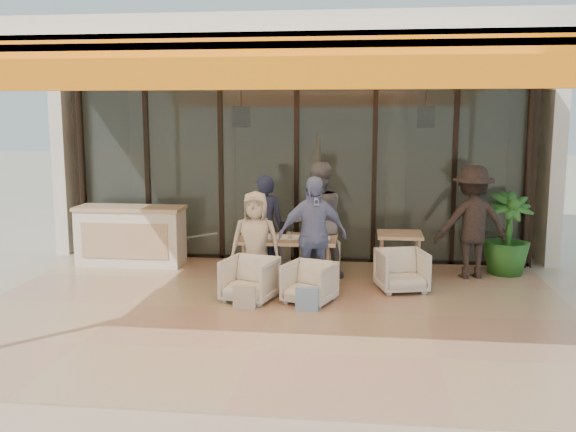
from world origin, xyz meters
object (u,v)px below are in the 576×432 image
object	(u,v)px
chair_far_right	(319,253)
diner_grey	(317,221)
dining_table	(287,241)
side_table	(400,240)
diner_navy	(265,226)
chair_near_right	(310,281)
diner_periwinkle	(313,236)
diner_cream	(255,242)
standing_woman	(472,223)
potted_palm	(507,234)
chair_far_left	(270,252)
side_chair	(402,269)
chair_near_left	(250,278)
host_counter	(131,236)

from	to	relation	value
chair_far_right	diner_grey	size ratio (longest dim) A/B	0.33
dining_table	side_table	size ratio (longest dim) A/B	2.01
diner_navy	dining_table	bearing A→B (deg)	128.85
dining_table	chair_near_right	distance (m)	1.11
diner_periwinkle	diner_cream	bearing A→B (deg)	160.34
standing_woman	chair_near_right	bearing A→B (deg)	22.00
dining_table	potted_palm	world-z (taller)	potted_palm
chair_far_left	diner_grey	size ratio (longest dim) A/B	0.32
standing_woman	potted_palm	size ratio (longest dim) A/B	1.33
side_chair	potted_palm	size ratio (longest dim) A/B	0.51
side_table	standing_woman	size ratio (longest dim) A/B	0.41
diner_navy	diner_periwinkle	size ratio (longest dim) A/B	0.96
diner_periwinkle	potted_palm	world-z (taller)	diner_periwinkle
chair_far_left	diner_navy	bearing A→B (deg)	97.26
chair_near_left	chair_near_right	bearing A→B (deg)	15.01
chair_far_right	chair_near_left	distance (m)	2.08
dining_table	diner_navy	distance (m)	0.62
chair_near_right	diner_cream	xyz separation A→B (m)	(-0.84, 0.50, 0.43)
diner_navy	side_table	distance (m)	2.15
diner_grey	potted_palm	world-z (taller)	diner_grey
chair_near_left	diner_cream	distance (m)	0.64
chair_far_left	diner_cream	world-z (taller)	diner_cream
diner_navy	side_table	xyz separation A→B (m)	(2.14, 0.11, -0.19)
chair_far_left	side_chair	distance (m)	2.42
diner_grey	side_table	distance (m)	1.33
chair_far_left	standing_woman	xyz separation A→B (m)	(3.27, -0.22, 0.60)
chair_near_left	diner_navy	world-z (taller)	diner_navy
diner_grey	potted_palm	bearing A→B (deg)	169.16
chair_near_right	diner_cream	size ratio (longest dim) A/B	0.43
standing_woman	diner_grey	bearing A→B (deg)	-6.09
chair_near_left	diner_periwinkle	world-z (taller)	diner_periwinkle
diner_cream	potted_palm	distance (m)	4.15
side_table	standing_woman	bearing A→B (deg)	8.96
chair_far_left	chair_near_left	world-z (taller)	chair_near_left
dining_table	chair_far_left	bearing A→B (deg)	113.59
chair_near_left	diner_grey	bearing A→B (deg)	74.05
diner_navy	diner_periwinkle	world-z (taller)	diner_periwinkle
chair_far_right	side_chair	bearing A→B (deg)	125.77
chair_near_left	potted_palm	world-z (taller)	potted_palm
side_chair	host_counter	bearing A→B (deg)	151.86
host_counter	chair_far_left	xyz separation A→B (m)	(2.41, 0.03, -0.23)
chair_far_right	chair_near_left	bearing A→B (deg)	53.34
chair_near_left	side_chair	distance (m)	2.27
chair_far_right	chair_near_right	xyz separation A→B (m)	(-0.00, -1.90, 0.01)
diner_periwinkle	chair_far_right	bearing A→B (deg)	70.34
host_counter	dining_table	xyz separation A→B (m)	(2.82, -0.91, 0.15)
diner_cream	side_table	xyz separation A→B (m)	(2.14, 1.01, -0.11)
diner_cream	side_chair	bearing A→B (deg)	5.91
chair_far_left	chair_far_right	bearing A→B (deg)	-172.74
chair_near_right	standing_woman	distance (m)	3.01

